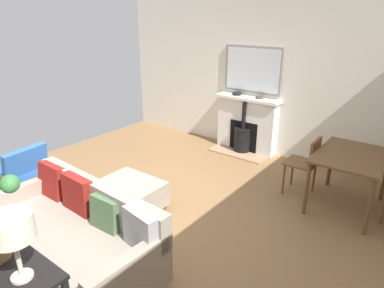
{
  "coord_description": "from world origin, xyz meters",
  "views": [
    {
      "loc": [
        2.54,
        2.67,
        2.39
      ],
      "look_at": [
        -0.61,
        0.24,
        0.85
      ],
      "focal_mm": 31.74,
      "sensor_mm": 36.0,
      "label": 1
    }
  ],
  "objects_px": {
    "dining_table": "(351,162)",
    "dining_chair_near_fireplace": "(307,161)",
    "table_lamp_far_end": "(12,230)",
    "armchair_accent": "(20,168)",
    "mantel_bowl_far": "(259,97)",
    "mantel_bowl_near": "(237,94)",
    "sofa": "(75,234)",
    "ottoman": "(129,194)",
    "fireplace": "(246,127)"
  },
  "relations": [
    {
      "from": "mantel_bowl_near",
      "to": "dining_chair_near_fireplace",
      "type": "height_order",
      "value": "mantel_bowl_near"
    },
    {
      "from": "dining_table",
      "to": "dining_chair_near_fireplace",
      "type": "distance_m",
      "value": 0.57
    },
    {
      "from": "ottoman",
      "to": "table_lamp_far_end",
      "type": "relative_size",
      "value": 1.68
    },
    {
      "from": "mantel_bowl_far",
      "to": "sofa",
      "type": "xyz_separation_m",
      "value": [
        3.75,
        -0.04,
        -0.67
      ]
    },
    {
      "from": "sofa",
      "to": "dining_table",
      "type": "relative_size",
      "value": 1.85
    },
    {
      "from": "dining_table",
      "to": "dining_chair_near_fireplace",
      "type": "height_order",
      "value": "dining_chair_near_fireplace"
    },
    {
      "from": "mantel_bowl_far",
      "to": "table_lamp_far_end",
      "type": "bearing_deg",
      "value": 7.89
    },
    {
      "from": "mantel_bowl_far",
      "to": "ottoman",
      "type": "relative_size",
      "value": 0.16
    },
    {
      "from": "table_lamp_far_end",
      "to": "ottoman",
      "type": "bearing_deg",
      "value": -151.4
    },
    {
      "from": "armchair_accent",
      "to": "mantel_bowl_far",
      "type": "bearing_deg",
      "value": 152.76
    },
    {
      "from": "ottoman",
      "to": "armchair_accent",
      "type": "distance_m",
      "value": 1.56
    },
    {
      "from": "mantel_bowl_near",
      "to": "mantel_bowl_far",
      "type": "xyz_separation_m",
      "value": [
        0.0,
        0.45,
        -0.0
      ]
    },
    {
      "from": "armchair_accent",
      "to": "dining_chair_near_fireplace",
      "type": "distance_m",
      "value": 3.87
    },
    {
      "from": "mantel_bowl_far",
      "to": "sofa",
      "type": "height_order",
      "value": "mantel_bowl_far"
    },
    {
      "from": "mantel_bowl_near",
      "to": "armchair_accent",
      "type": "relative_size",
      "value": 0.21
    },
    {
      "from": "table_lamp_far_end",
      "to": "dining_table",
      "type": "xyz_separation_m",
      "value": [
        -3.58,
        1.17,
        -0.5
      ]
    },
    {
      "from": "mantel_bowl_near",
      "to": "mantel_bowl_far",
      "type": "distance_m",
      "value": 0.45
    },
    {
      "from": "ottoman",
      "to": "dining_table",
      "type": "height_order",
      "value": "dining_table"
    },
    {
      "from": "armchair_accent",
      "to": "table_lamp_far_end",
      "type": "bearing_deg",
      "value": 64.4
    },
    {
      "from": "mantel_bowl_far",
      "to": "dining_chair_near_fireplace",
      "type": "height_order",
      "value": "mantel_bowl_far"
    },
    {
      "from": "fireplace",
      "to": "mantel_bowl_near",
      "type": "distance_m",
      "value": 0.63
    },
    {
      "from": "ottoman",
      "to": "armchair_accent",
      "type": "height_order",
      "value": "armchair_accent"
    },
    {
      "from": "mantel_bowl_far",
      "to": "ottoman",
      "type": "bearing_deg",
      "value": -7.15
    },
    {
      "from": "armchair_accent",
      "to": "dining_chair_near_fireplace",
      "type": "bearing_deg",
      "value": 129.08
    },
    {
      "from": "mantel_bowl_near",
      "to": "table_lamp_far_end",
      "type": "xyz_separation_m",
      "value": [
        4.55,
        1.08,
        0.12
      ]
    },
    {
      "from": "sofa",
      "to": "armchair_accent",
      "type": "distance_m",
      "value": 1.75
    },
    {
      "from": "mantel_bowl_near",
      "to": "sofa",
      "type": "distance_m",
      "value": 3.83
    },
    {
      "from": "mantel_bowl_near",
      "to": "ottoman",
      "type": "relative_size",
      "value": 0.2
    },
    {
      "from": "dining_chair_near_fireplace",
      "to": "table_lamp_far_end",
      "type": "bearing_deg",
      "value": -9.77
    },
    {
      "from": "mantel_bowl_far",
      "to": "armchair_accent",
      "type": "xyz_separation_m",
      "value": [
        3.41,
        -1.75,
        -0.58
      ]
    },
    {
      "from": "mantel_bowl_near",
      "to": "ottoman",
      "type": "bearing_deg",
      "value": 2.16
    },
    {
      "from": "dining_table",
      "to": "fireplace",
      "type": "bearing_deg",
      "value": -115.15
    },
    {
      "from": "armchair_accent",
      "to": "dining_chair_near_fireplace",
      "type": "height_order",
      "value": "dining_chair_near_fireplace"
    },
    {
      "from": "sofa",
      "to": "dining_table",
      "type": "height_order",
      "value": "sofa"
    },
    {
      "from": "ottoman",
      "to": "dining_chair_near_fireplace",
      "type": "relative_size",
      "value": 0.94
    },
    {
      "from": "fireplace",
      "to": "sofa",
      "type": "bearing_deg",
      "value": 2.62
    },
    {
      "from": "ottoman",
      "to": "armchair_accent",
      "type": "bearing_deg",
      "value": -65.25
    },
    {
      "from": "dining_chair_near_fireplace",
      "to": "dining_table",
      "type": "bearing_deg",
      "value": 89.92
    },
    {
      "from": "mantel_bowl_near",
      "to": "fireplace",
      "type": "bearing_deg",
      "value": 83.3
    },
    {
      "from": "fireplace",
      "to": "ottoman",
      "type": "relative_size",
      "value": 1.5
    },
    {
      "from": "dining_table",
      "to": "armchair_accent",
      "type": "bearing_deg",
      "value": -55.54
    },
    {
      "from": "mantel_bowl_near",
      "to": "dining_chair_near_fireplace",
      "type": "distance_m",
      "value": 2.02
    },
    {
      "from": "sofa",
      "to": "dining_chair_near_fireplace",
      "type": "xyz_separation_m",
      "value": [
        -2.78,
        1.29,
        0.15
      ]
    },
    {
      "from": "sofa",
      "to": "armchair_accent",
      "type": "bearing_deg",
      "value": -101.32
    },
    {
      "from": "table_lamp_far_end",
      "to": "dining_chair_near_fireplace",
      "type": "relative_size",
      "value": 0.56
    },
    {
      "from": "fireplace",
      "to": "table_lamp_far_end",
      "type": "distance_m",
      "value": 4.65
    },
    {
      "from": "mantel_bowl_far",
      "to": "dining_chair_near_fireplace",
      "type": "distance_m",
      "value": 1.66
    },
    {
      "from": "sofa",
      "to": "ottoman",
      "type": "bearing_deg",
      "value": -162.87
    },
    {
      "from": "armchair_accent",
      "to": "fireplace",
      "type": "bearing_deg",
      "value": 155.45
    },
    {
      "from": "mantel_bowl_near",
      "to": "sofa",
      "type": "relative_size",
      "value": 0.08
    }
  ]
}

